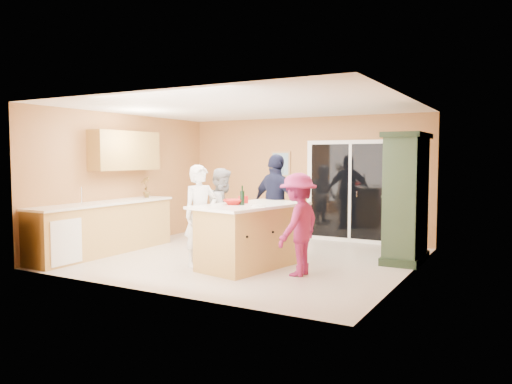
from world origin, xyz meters
The scene contains 22 objects.
floor centered at (0.00, 0.00, 0.00)m, with size 5.50×5.50×0.00m, color beige.
ceiling centered at (0.00, 0.00, 2.60)m, with size 5.50×5.00×0.10m, color white.
wall_back centered at (0.00, 2.50, 1.30)m, with size 5.50×0.10×2.60m, color tan.
wall_front centered at (0.00, -2.50, 1.30)m, with size 5.50×0.10×2.60m, color tan.
wall_left centered at (-2.75, 0.00, 1.30)m, with size 0.10×5.00×2.60m, color tan.
wall_right centered at (2.75, 0.00, 1.30)m, with size 0.10×5.00×2.60m, color tan.
left_cabinet_run centered at (-2.45, -1.05, 0.46)m, with size 0.65×3.05×1.24m.
upper_cabinets centered at (-2.58, -0.20, 1.88)m, with size 0.35×1.60×0.75m, color tan.
sliding_door centered at (1.05, 2.46, 1.05)m, with size 1.90×0.07×2.10m.
framed_picture centered at (-0.55, 2.48, 1.60)m, with size 0.46×0.04×0.56m.
kitchen_island centered at (0.42, -0.56, 0.47)m, with size 1.39×2.08×1.01m.
green_hutch centered at (2.49, 1.04, 1.05)m, with size 0.62×1.17×2.15m.
woman_white centered at (-0.30, -0.91, 0.81)m, with size 0.59×0.39×1.63m, color white.
woman_grey centered at (-0.48, 0.02, 0.78)m, with size 0.76×0.59×1.55m, color #A1A2A4.
woman_navy centered at (0.36, 0.46, 0.90)m, with size 1.06×0.44×1.81m, color #191D38.
woman_magenta centered at (1.31, -0.71, 0.76)m, with size 0.98×0.56×1.52m, color #96205B.
serving_bowl centered at (0.22, -0.74, 1.05)m, with size 0.33×0.33×0.08m, color #B21813.
tulip_vase centered at (-2.45, 0.24, 1.15)m, with size 0.23×0.15×0.43m, color #9E130F.
tumbler_near centered at (0.17, -0.45, 1.06)m, with size 0.08×0.08×0.11m, color #B21813.
tumbler_far centered at (0.28, -0.47, 1.07)m, with size 0.08×0.08×0.12m, color #B21813.
wine_bottle centered at (0.38, -0.75, 1.12)m, with size 0.07×0.07×0.30m.
white_plate centered at (0.67, -0.78, 1.02)m, with size 0.22×0.22×0.02m, color white.
Camera 1 is at (4.33, -7.40, 1.75)m, focal length 35.00 mm.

